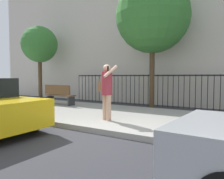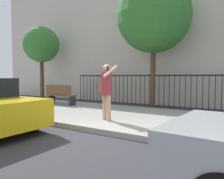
{
  "view_description": "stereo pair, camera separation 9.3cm",
  "coord_description": "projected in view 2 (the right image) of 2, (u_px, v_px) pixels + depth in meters",
  "views": [
    {
      "loc": [
        2.99,
        -4.56,
        1.49
      ],
      "look_at": [
        -0.73,
        1.36,
        1.08
      ],
      "focal_mm": 35.33,
      "sensor_mm": 36.0,
      "label": 1
    },
    {
      "loc": [
        3.07,
        -4.51,
        1.49
      ],
      "look_at": [
        -0.73,
        1.36,
        1.08
      ],
      "focal_mm": 35.33,
      "sensor_mm": 36.0,
      "label": 2
    }
  ],
  "objects": [
    {
      "name": "pedestrian_on_phone",
      "position": [
        106.0,
        88.0,
        6.76
      ],
      "size": [
        0.72,
        0.55,
        1.72
      ],
      "color": "tan",
      "rests_on": "sidewalk"
    },
    {
      "name": "street_tree_mid",
      "position": [
        41.0,
        45.0,
        14.0
      ],
      "size": [
        2.26,
        2.26,
        4.66
      ],
      "color": "#4C3823",
      "rests_on": "ground"
    },
    {
      "name": "sidewalk",
      "position": [
        144.0,
        119.0,
        7.37
      ],
      "size": [
        28.0,
        4.4,
        0.15
      ],
      "primitive_type": "cube",
      "color": "#9E9B93",
      "rests_on": "ground"
    },
    {
      "name": "ground_plane",
      "position": [
        107.0,
        136.0,
        5.53
      ],
      "size": [
        60.0,
        60.0,
        0.0
      ],
      "primitive_type": "plane",
      "color": "#333338"
    },
    {
      "name": "street_tree_near",
      "position": [
        154.0,
        16.0,
        9.95
      ],
      "size": [
        3.36,
        3.36,
        5.92
      ],
      "color": "#4C3823",
      "rests_on": "ground"
    },
    {
      "name": "iron_fence",
      "position": [
        177.0,
        87.0,
        10.41
      ],
      "size": [
        12.03,
        0.04,
        1.6
      ],
      "color": "black",
      "rests_on": "ground"
    },
    {
      "name": "street_bench",
      "position": [
        60.0,
        94.0,
        10.54
      ],
      "size": [
        1.6,
        0.45,
        0.95
      ],
      "color": "brown",
      "rests_on": "sidewalk"
    },
    {
      "name": "building_facade",
      "position": [
        192.0,
        6.0,
        12.33
      ],
      "size": [
        28.0,
        4.0,
        10.87
      ],
      "primitive_type": "cube",
      "color": "beige",
      "rests_on": "ground"
    }
  ]
}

